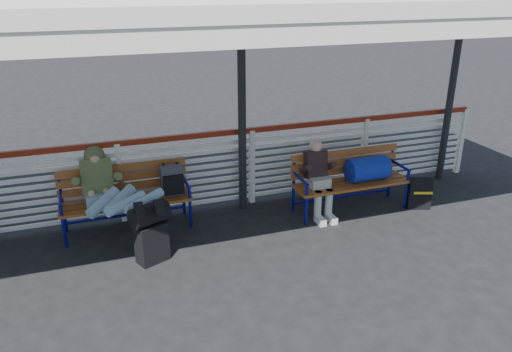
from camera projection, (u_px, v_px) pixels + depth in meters
name	position (u px, v px, depth m)	size (l,w,h in m)	color
ground	(141.00, 291.00, 5.76)	(60.00, 60.00, 0.00)	black
fence	(120.00, 179.00, 7.18)	(12.08, 0.08, 1.24)	silver
canopy	(107.00, 10.00, 5.39)	(12.60, 3.60, 3.16)	silver
luggage_stack	(151.00, 231.00, 6.21)	(0.54, 0.44, 0.79)	black
bench_left	(138.00, 189.00, 7.03)	(1.80, 0.56, 0.92)	brown
bench_right	(359.00, 172.00, 7.60)	(1.80, 0.56, 0.92)	brown
traveler_man	(116.00, 195.00, 6.58)	(0.94, 1.57, 0.77)	#8BA6BC
companion_person	(318.00, 178.00, 7.39)	(0.32, 0.66, 1.15)	#B4B2A3
suitcase_side	(419.00, 193.00, 7.75)	(0.39, 0.31, 0.48)	black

